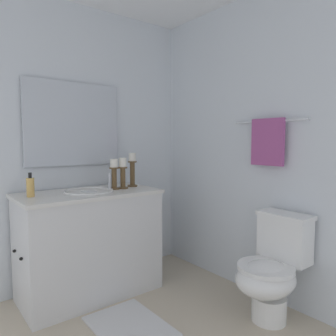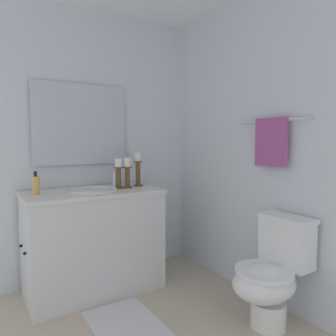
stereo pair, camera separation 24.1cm
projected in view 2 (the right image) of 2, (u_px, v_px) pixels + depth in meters
The scene contains 13 objects.
wall_back at pixel (274, 147), 2.44m from camera, with size 2.49×0.04×2.45m, color silver.
wall_left at pixel (74, 146), 2.86m from camera, with size 0.04×2.35×2.45m, color silver.
vanity_cabinet at pixel (94, 241), 2.69m from camera, with size 0.58×1.12×0.86m.
sink_basin at pixel (93, 195), 2.65m from camera, with size 0.40×0.40×0.24m.
mirror at pixel (81, 125), 2.84m from camera, with size 0.02×0.84×0.72m, color silver.
candle_holder_tall at pixel (138, 168), 2.91m from camera, with size 0.09×0.09×0.30m.
candle_holder_short at pixel (127, 172), 2.79m from camera, with size 0.09×0.09×0.27m.
candle_holder_mid at pixel (119, 173), 2.75m from camera, with size 0.09×0.09×0.26m.
soap_bottle at pixel (36, 185), 2.44m from camera, with size 0.06×0.06×0.18m.
toilet at pixel (271, 274), 2.17m from camera, with size 0.39×0.54×0.75m.
towel_bar at pixel (273, 120), 2.36m from camera, with size 0.02×0.02×0.64m, color silver.
towel_near_vanity at pixel (271, 142), 2.37m from camera, with size 0.28×0.03×0.36m, color #A54C8C.
bath_mat at pixel (126, 324), 2.20m from camera, with size 0.60×0.44×0.02m, color silver.
Camera 2 is at (1.63, -0.82, 1.27)m, focal length 34.04 mm.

